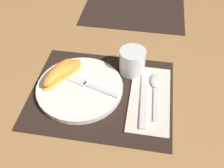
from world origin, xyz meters
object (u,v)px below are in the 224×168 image
(fork, at_px, (88,84))
(citrus_wedge_1, at_px, (59,73))
(spoon, at_px, (156,87))
(citrus_wedge_0, at_px, (64,71))
(knife, at_px, (144,97))
(plate, at_px, (80,88))
(juice_glass, at_px, (132,63))

(fork, relative_size, citrus_wedge_1, 1.26)
(spoon, xyz_separation_m, citrus_wedge_0, (-0.27, -0.00, 0.02))
(knife, height_order, citrus_wedge_0, citrus_wedge_0)
(knife, xyz_separation_m, citrus_wedge_1, (-0.25, 0.03, 0.03))
(spoon, distance_m, citrus_wedge_0, 0.27)
(plate, xyz_separation_m, citrus_wedge_1, (-0.07, 0.03, 0.03))
(spoon, distance_m, citrus_wedge_1, 0.29)
(citrus_wedge_1, bearing_deg, spoon, 3.14)
(knife, xyz_separation_m, citrus_wedge_0, (-0.24, 0.04, 0.02))
(juice_glass, xyz_separation_m, citrus_wedge_1, (-0.21, -0.08, -0.00))
(plate, bearing_deg, citrus_wedge_0, 144.57)
(spoon, bearing_deg, plate, -169.10)
(fork, xyz_separation_m, citrus_wedge_0, (-0.08, 0.03, 0.01))
(knife, height_order, citrus_wedge_1, citrus_wedge_1)
(fork, bearing_deg, juice_glass, 39.27)
(fork, bearing_deg, plate, -157.91)
(spoon, height_order, citrus_wedge_0, citrus_wedge_0)
(plate, distance_m, spoon, 0.22)
(juice_glass, xyz_separation_m, knife, (0.05, -0.11, -0.03))
(juice_glass, relative_size, citrus_wedge_0, 0.61)
(spoon, relative_size, fork, 1.00)
(juice_glass, relative_size, knife, 0.35)
(fork, height_order, citrus_wedge_0, citrus_wedge_0)
(citrus_wedge_1, bearing_deg, citrus_wedge_0, 43.41)
(knife, relative_size, spoon, 1.27)
(knife, xyz_separation_m, fork, (-0.16, 0.01, 0.01))
(juice_glass, bearing_deg, citrus_wedge_0, -161.34)
(fork, distance_m, citrus_wedge_1, 0.09)
(spoon, bearing_deg, citrus_wedge_0, -179.41)
(knife, bearing_deg, juice_glass, 113.24)
(juice_glass, bearing_deg, knife, -66.76)
(citrus_wedge_0, bearing_deg, spoon, 0.59)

